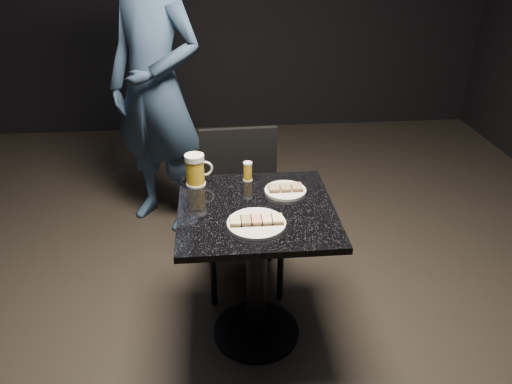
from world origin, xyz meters
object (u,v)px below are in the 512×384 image
(beer_tumbler, at_px, (248,171))
(patron, at_px, (156,88))
(plate_large, at_px, (256,224))
(plate_small, at_px, (285,191))
(chair, at_px, (241,201))
(beer_mug, at_px, (196,170))
(table, at_px, (256,252))

(beer_tumbler, bearing_deg, patron, 118.77)
(plate_large, relative_size, plate_small, 1.27)
(plate_small, distance_m, chair, 0.49)
(beer_tumbler, bearing_deg, chair, 94.88)
(beer_mug, bearing_deg, plate_large, -56.92)
(table, relative_size, beer_mug, 4.75)
(plate_small, height_order, chair, chair)
(beer_mug, bearing_deg, plate_small, -15.42)
(plate_small, bearing_deg, beer_mug, 164.58)
(plate_small, xyz_separation_m, beer_mug, (-0.42, 0.12, 0.07))
(table, xyz_separation_m, chair, (-0.04, 0.51, -0.01))
(plate_small, distance_m, beer_mug, 0.44)
(table, bearing_deg, beer_tumbler, 93.70)
(table, bearing_deg, plate_small, 42.28)
(beer_tumbler, bearing_deg, plate_small, -39.55)
(beer_tumbler, xyz_separation_m, chair, (-0.02, 0.24, -0.30))
(table, distance_m, chair, 0.51)
(patron, bearing_deg, beer_mug, -41.97)
(plate_large, xyz_separation_m, chair, (-0.03, 0.66, -0.25))
(chair, bearing_deg, plate_large, -87.80)
(beer_mug, distance_m, beer_tumbler, 0.26)
(patron, distance_m, chair, 0.97)
(beer_mug, height_order, beer_tumbler, beer_mug)
(beer_mug, xyz_separation_m, beer_tumbler, (0.25, 0.02, -0.03))
(plate_large, height_order, patron, patron)
(patron, bearing_deg, table, -33.48)
(table, relative_size, beer_tumbler, 7.65)
(chair, bearing_deg, patron, 125.26)
(plate_large, xyz_separation_m, plate_small, (0.16, 0.28, 0.00))
(plate_large, height_order, chair, chair)
(chair, bearing_deg, beer_tumbler, -85.12)
(beer_mug, bearing_deg, chair, 48.16)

